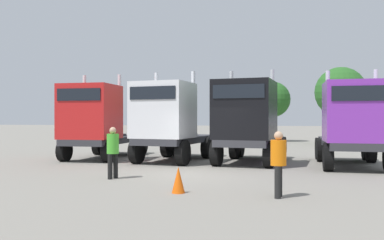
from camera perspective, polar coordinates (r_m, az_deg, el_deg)
The scene contains 11 objects.
ground at distance 15.14m, azimuth 0.00°, elevation -7.44°, with size 200.00×200.00×0.00m, color gray.
semi_truck_red at distance 20.83m, azimuth -13.01°, elevation -0.20°, with size 2.68×6.08×4.21m.
semi_truck_white at distance 19.14m, azimuth -3.19°, elevation -0.16°, with size 3.16×6.00×4.22m.
semi_truck_black at distance 18.42m, azimuth 7.61°, elevation -0.03°, with size 3.07×5.89×4.23m.
semi_truck_purple at distance 17.97m, azimuth 21.33°, elevation -0.45°, with size 2.60×6.07×4.05m.
visitor_in_hivis at distance 10.85m, azimuth 11.78°, elevation -5.29°, with size 0.44×0.45×1.69m.
visitor_with_camera at distance 14.17m, azimuth -10.80°, elevation -3.90°, with size 0.49×0.49×1.73m.
traffic_cone_near at distance 11.35m, azimuth -1.88°, elevation -8.21°, with size 0.36×0.36×0.71m, color #F2590C.
oak_far_left at distance 40.08m, azimuth -1.54°, elevation 2.80°, with size 2.92×2.92×5.31m.
oak_far_centre at distance 36.84m, azimuth 10.97°, elevation 2.76°, with size 3.09×3.09×5.22m.
oak_far_right at distance 33.88m, azimuth 19.70°, elevation 3.59°, with size 3.86×3.86×5.96m.
Camera 1 is at (3.51, -14.59, 2.02)m, focal length 38.88 mm.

